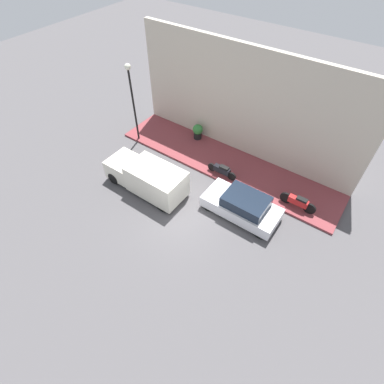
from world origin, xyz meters
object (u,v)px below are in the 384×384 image
at_px(motorcycle_black, 222,170).
at_px(potted_plant, 198,131).
at_px(delivery_van, 147,177).
at_px(streetlamp, 131,91).
at_px(motorcycle_red, 298,202).
at_px(parked_car, 242,206).

bearing_deg(motorcycle_black, potted_plant, 56.21).
xyz_separation_m(delivery_van, streetlamp, (3.11, 3.55, 2.66)).
height_order(motorcycle_red, motorcycle_black, motorcycle_red).
distance_m(parked_car, streetlamp, 9.44).
bearing_deg(delivery_van, motorcycle_black, -41.91).
bearing_deg(motorcycle_red, delivery_van, 114.74).
height_order(delivery_van, motorcycle_black, delivery_van).
bearing_deg(delivery_van, streetlamp, 48.79).
distance_m(delivery_van, streetlamp, 5.42).
relative_size(parked_car, streetlamp, 0.79).
bearing_deg(motorcycle_red, motorcycle_black, 92.46).
height_order(parked_car, potted_plant, parked_car).
relative_size(parked_car, potted_plant, 3.90).
xyz_separation_m(motorcycle_red, motorcycle_black, (-0.20, 4.57, -0.04)).
xyz_separation_m(streetlamp, potted_plant, (2.31, -3.24, -2.88)).
height_order(parked_car, motorcycle_red, parked_car).
xyz_separation_m(motorcycle_red, streetlamp, (-0.34, 11.05, 3.01)).
height_order(motorcycle_red, potted_plant, potted_plant).
distance_m(streetlamp, potted_plant, 4.91).
relative_size(delivery_van, motorcycle_black, 2.53).
xyz_separation_m(motorcycle_red, potted_plant, (1.97, 7.81, 0.13)).
distance_m(delivery_van, potted_plant, 5.44).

